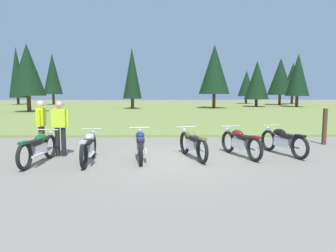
{
  "coord_description": "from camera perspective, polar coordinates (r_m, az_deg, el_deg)",
  "views": [
    {
      "loc": [
        -0.15,
        -8.74,
        1.93
      ],
      "look_at": [
        0.0,
        0.6,
        0.9
      ],
      "focal_mm": 32.89,
      "sensor_mm": 36.0,
      "label": 1
    }
  ],
  "objects": [
    {
      "name": "motorcycle_black",
      "position": [
        10.11,
        20.51,
        -2.59
      ],
      "size": [
        0.88,
        2.02,
        0.88
      ],
      "color": "black",
      "rests_on": "ground"
    },
    {
      "name": "motorcycle_silver",
      "position": [
        8.71,
        -14.47,
        -3.77
      ],
      "size": [
        0.62,
        2.1,
        0.88
      ],
      "color": "black",
      "rests_on": "ground"
    },
    {
      "name": "trail_marker_post",
      "position": [
        12.71,
        27.03,
        -0.1
      ],
      "size": [
        0.12,
        0.12,
        1.34
      ],
      "primitive_type": "cube",
      "color": "#47331E",
      "rests_on": "ground"
    },
    {
      "name": "motorcycle_british_green",
      "position": [
        9.01,
        -22.87,
        -3.74
      ],
      "size": [
        0.62,
        2.1,
        0.88
      ],
      "color": "black",
      "rests_on": "ground"
    },
    {
      "name": "motorcycle_maroon",
      "position": [
        9.47,
        13.25,
        -2.95
      ],
      "size": [
        0.9,
        2.01,
        0.88
      ],
      "color": "black",
      "rests_on": "ground"
    },
    {
      "name": "motorcycle_navy",
      "position": [
        8.86,
        -5.15,
        -3.43
      ],
      "size": [
        0.62,
        2.1,
        0.88
      ],
      "color": "black",
      "rests_on": "ground"
    },
    {
      "name": "motorcycle_olive",
      "position": [
        9.02,
        4.59,
        -3.25
      ],
      "size": [
        0.8,
        2.05,
        0.88
      ],
      "color": "black",
      "rests_on": "ground"
    },
    {
      "name": "grass_moorland",
      "position": [
        35.1,
        -0.67,
        3.22
      ],
      "size": [
        80.0,
        44.0,
        0.1
      ],
      "primitive_type": "cube",
      "color": "olive",
      "rests_on": "ground"
    },
    {
      "name": "rider_in_hivis_vest",
      "position": [
        10.43,
        -22.44,
        0.42
      ],
      "size": [
        0.25,
        0.55,
        1.67
      ],
      "color": "#4C4233",
      "rests_on": "ground"
    },
    {
      "name": "forest_treeline",
      "position": [
        41.27,
        4.74,
        9.34
      ],
      "size": [
        44.95,
        23.45,
        8.56
      ],
      "color": "#47331E",
      "rests_on": "ground"
    },
    {
      "name": "ground_plane",
      "position": [
        8.95,
        0.06,
        -6.16
      ],
      "size": [
        140.0,
        140.0,
        0.0
      ],
      "primitive_type": "plane",
      "color": "gray"
    },
    {
      "name": "rider_near_row_end",
      "position": [
        9.78,
        -19.39,
        0.18
      ],
      "size": [
        0.55,
        0.24,
        1.67
      ],
      "color": "black",
      "rests_on": "ground"
    }
  ]
}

